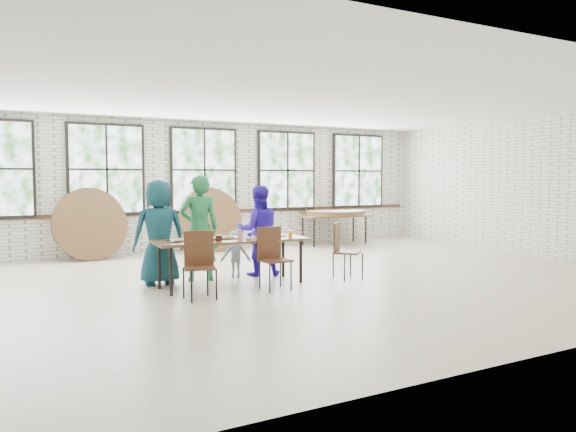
% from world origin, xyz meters
% --- Properties ---
extents(room, '(12.00, 12.00, 12.00)m').
position_xyz_m(room, '(0.00, 4.44, 1.83)').
color(room, beige).
rests_on(room, ground).
extents(dining_table, '(2.45, 0.95, 0.74)m').
position_xyz_m(dining_table, '(-1.15, 0.15, 0.69)').
color(dining_table, brown).
rests_on(dining_table, ground).
extents(chair_near_left, '(0.52, 0.51, 0.95)m').
position_xyz_m(chair_near_left, '(-1.91, -0.46, 0.56)').
color(chair_near_left, '#4B2B19').
rests_on(chair_near_left, ground).
extents(chair_near_right, '(0.44, 0.42, 0.95)m').
position_xyz_m(chair_near_right, '(-0.71, -0.37, 0.56)').
color(chair_near_right, '#4B2B19').
rests_on(chair_near_right, ground).
extents(chair_spare, '(0.58, 0.58, 0.95)m').
position_xyz_m(chair_spare, '(0.73, -0.17, 0.56)').
color(chair_spare, '#4B2B19').
rests_on(chair_spare, ground).
extents(adult_teal, '(0.87, 0.61, 1.67)m').
position_xyz_m(adult_teal, '(-2.12, 0.80, 0.84)').
color(adult_teal, '#174A5A').
rests_on(adult_teal, ground).
extents(adult_green, '(0.71, 0.54, 1.75)m').
position_xyz_m(adult_green, '(-1.45, 0.80, 0.87)').
color(adult_green, '#20783F').
rests_on(adult_green, ground).
extents(toddler, '(0.59, 0.45, 0.80)m').
position_xyz_m(toddler, '(-0.80, 0.80, 0.40)').
color(toddler, '#162945').
rests_on(toddler, ground).
extents(adult_blue, '(0.90, 0.79, 1.56)m').
position_xyz_m(adult_blue, '(-0.37, 0.80, 0.78)').
color(adult_blue, '#341BC2').
rests_on(adult_blue, ground).
extents(storage_table, '(1.81, 0.78, 0.74)m').
position_xyz_m(storage_table, '(3.30, 3.91, 0.69)').
color(storage_table, brown).
rests_on(storage_table, ground).
extents(tabletop_clutter, '(1.94, 0.57, 0.11)m').
position_xyz_m(tabletop_clutter, '(-1.01, 0.13, 0.77)').
color(tabletop_clutter, black).
rests_on(tabletop_clutter, dining_table).
extents(round_tops_stacked, '(1.50, 1.50, 0.13)m').
position_xyz_m(round_tops_stacked, '(3.30, 3.91, 0.80)').
color(round_tops_stacked, brown).
rests_on(round_tops_stacked, storage_table).
extents(round_tops_leaning, '(4.15, 0.48, 1.49)m').
position_xyz_m(round_tops_leaning, '(-1.29, 4.14, 0.74)').
color(round_tops_leaning, brown).
rests_on(round_tops_leaning, ground).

